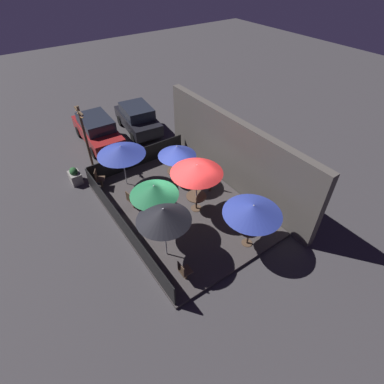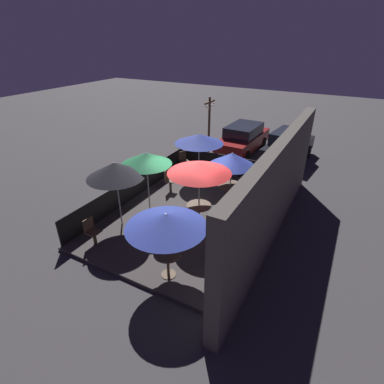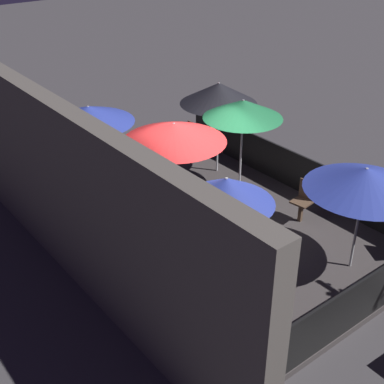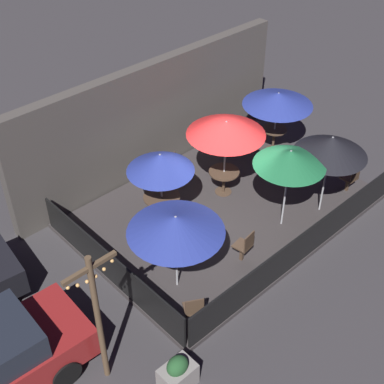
{
  "view_description": "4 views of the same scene",
  "coord_description": "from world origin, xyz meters",
  "px_view_note": "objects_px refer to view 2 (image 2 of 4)",
  "views": [
    {
      "loc": [
        8.34,
        -5.23,
        9.36
      ],
      "look_at": [
        0.52,
        0.3,
        1.18
      ],
      "focal_mm": 28.0,
      "sensor_mm": 36.0,
      "label": 1
    },
    {
      "loc": [
        8.65,
        4.67,
        6.22
      ],
      "look_at": [
        0.58,
        0.28,
        1.34
      ],
      "focal_mm": 28.0,
      "sensor_mm": 36.0,
      "label": 2
    },
    {
      "loc": [
        -7.6,
        6.46,
        6.51
      ],
      "look_at": [
        -0.01,
        0.49,
        1.13
      ],
      "focal_mm": 50.0,
      "sensor_mm": 36.0,
      "label": 3
    },
    {
      "loc": [
        -8.55,
        -7.83,
        9.79
      ],
      "look_at": [
        -0.98,
        0.27,
        1.07
      ],
      "focal_mm": 50.0,
      "sensor_mm": 36.0,
      "label": 4
    }
  ],
  "objects_px": {
    "patio_umbrella_3": "(146,159)",
    "dining_table_2": "(199,209)",
    "patio_umbrella_5": "(115,170)",
    "patio_chair_1": "(240,212)",
    "patio_chair_3": "(169,180)",
    "parked_car_0": "(243,138)",
    "planter_box": "(182,154)",
    "patio_chair_0": "(183,160)",
    "patio_umbrella_1": "(232,159)",
    "parked_car_1": "(288,145)",
    "patio_umbrella_2": "(199,168)",
    "dining_table_0": "(168,258)",
    "patio_umbrella_0": "(166,221)",
    "patron_0": "(214,246)",
    "patio_umbrella_4": "(199,139)",
    "patio_chair_2": "(92,230)",
    "dining_table_1": "(230,188)",
    "light_post": "(209,126)"
  },
  "relations": [
    {
      "from": "patio_umbrella_3",
      "to": "dining_table_2",
      "type": "bearing_deg",
      "value": 94.3
    },
    {
      "from": "patio_umbrella_5",
      "to": "patio_chair_1",
      "type": "bearing_deg",
      "value": 118.8
    },
    {
      "from": "patio_chair_3",
      "to": "parked_car_0",
      "type": "height_order",
      "value": "parked_car_0"
    },
    {
      "from": "planter_box",
      "to": "parked_car_0",
      "type": "bearing_deg",
      "value": 140.52
    },
    {
      "from": "patio_chair_0",
      "to": "patio_chair_3",
      "type": "height_order",
      "value": "patio_chair_3"
    },
    {
      "from": "dining_table_2",
      "to": "patio_umbrella_1",
      "type": "bearing_deg",
      "value": 169.88
    },
    {
      "from": "patio_umbrella_3",
      "to": "parked_car_1",
      "type": "relative_size",
      "value": 0.57
    },
    {
      "from": "patio_umbrella_5",
      "to": "patio_umbrella_2",
      "type": "bearing_deg",
      "value": 120.22
    },
    {
      "from": "dining_table_0",
      "to": "parked_car_1",
      "type": "xyz_separation_m",
      "value": [
        -10.8,
        0.85,
        0.12
      ]
    },
    {
      "from": "patio_umbrella_3",
      "to": "patio_umbrella_5",
      "type": "height_order",
      "value": "patio_umbrella_5"
    },
    {
      "from": "patio_umbrella_0",
      "to": "patio_umbrella_2",
      "type": "xyz_separation_m",
      "value": [
        -2.78,
        -0.47,
        0.34
      ]
    },
    {
      "from": "patio_umbrella_1",
      "to": "patio_chair_3",
      "type": "height_order",
      "value": "patio_umbrella_1"
    },
    {
      "from": "patio_umbrella_0",
      "to": "patron_0",
      "type": "bearing_deg",
      "value": 145.1
    },
    {
      "from": "patio_umbrella_4",
      "to": "patio_chair_2",
      "type": "distance_m",
      "value": 6.3
    },
    {
      "from": "patio_umbrella_0",
      "to": "planter_box",
      "type": "relative_size",
      "value": 2.53
    },
    {
      "from": "patio_umbrella_0",
      "to": "parked_car_0",
      "type": "height_order",
      "value": "patio_umbrella_0"
    },
    {
      "from": "patio_umbrella_3",
      "to": "patio_chair_2",
      "type": "height_order",
      "value": "patio_umbrella_3"
    },
    {
      "from": "patio_umbrella_3",
      "to": "patio_chair_1",
      "type": "height_order",
      "value": "patio_umbrella_3"
    },
    {
      "from": "planter_box",
      "to": "parked_car_0",
      "type": "distance_m",
      "value": 3.84
    },
    {
      "from": "dining_table_0",
      "to": "dining_table_2",
      "type": "height_order",
      "value": "dining_table_0"
    },
    {
      "from": "patio_chair_0",
      "to": "patio_chair_1",
      "type": "bearing_deg",
      "value": -7.68
    },
    {
      "from": "patio_umbrella_3",
      "to": "dining_table_1",
      "type": "distance_m",
      "value": 3.62
    },
    {
      "from": "patio_umbrella_3",
      "to": "dining_table_0",
      "type": "bearing_deg",
      "value": 43.87
    },
    {
      "from": "parked_car_0",
      "to": "patio_umbrella_5",
      "type": "bearing_deg",
      "value": -4.41
    },
    {
      "from": "dining_table_0",
      "to": "patio_chair_3",
      "type": "xyz_separation_m",
      "value": [
        -4.42,
        -2.77,
        -0.09
      ]
    },
    {
      "from": "light_post",
      "to": "parked_car_1",
      "type": "bearing_deg",
      "value": 117.67
    },
    {
      "from": "dining_table_2",
      "to": "patron_0",
      "type": "bearing_deg",
      "value": 40.26
    },
    {
      "from": "patio_umbrella_1",
      "to": "patron_0",
      "type": "bearing_deg",
      "value": 14.95
    },
    {
      "from": "patio_chair_0",
      "to": "parked_car_0",
      "type": "relative_size",
      "value": 0.21
    },
    {
      "from": "patio_chair_1",
      "to": "patio_umbrella_3",
      "type": "bearing_deg",
      "value": -12.75
    },
    {
      "from": "dining_table_0",
      "to": "patio_umbrella_1",
      "type": "bearing_deg",
      "value": -178.74
    },
    {
      "from": "patio_chair_1",
      "to": "light_post",
      "type": "bearing_deg",
      "value": -80.5
    },
    {
      "from": "patio_umbrella_4",
      "to": "patron_0",
      "type": "bearing_deg",
      "value": 31.92
    },
    {
      "from": "dining_table_1",
      "to": "patio_umbrella_0",
      "type": "bearing_deg",
      "value": 1.26
    },
    {
      "from": "patio_umbrella_0",
      "to": "patio_chair_1",
      "type": "relative_size",
      "value": 2.34
    },
    {
      "from": "patio_umbrella_4",
      "to": "planter_box",
      "type": "height_order",
      "value": "patio_umbrella_4"
    },
    {
      "from": "dining_table_2",
      "to": "planter_box",
      "type": "relative_size",
      "value": 1.02
    },
    {
      "from": "dining_table_1",
      "to": "dining_table_2",
      "type": "bearing_deg",
      "value": -10.12
    },
    {
      "from": "dining_table_0",
      "to": "patio_chair_1",
      "type": "distance_m",
      "value": 3.53
    },
    {
      "from": "dining_table_2",
      "to": "patio_umbrella_0",
      "type": "bearing_deg",
      "value": 9.56
    },
    {
      "from": "patio_umbrella_0",
      "to": "patio_umbrella_5",
      "type": "distance_m",
      "value": 3.2
    },
    {
      "from": "patio_umbrella_3",
      "to": "patron_0",
      "type": "bearing_deg",
      "value": 67.42
    },
    {
      "from": "patio_umbrella_3",
      "to": "patio_chair_1",
      "type": "xyz_separation_m",
      "value": [
        -0.8,
        3.38,
        -1.65
      ]
    },
    {
      "from": "patio_umbrella_4",
      "to": "patron_0",
      "type": "height_order",
      "value": "patio_umbrella_4"
    },
    {
      "from": "patio_chair_1",
      "to": "planter_box",
      "type": "distance_m",
      "value": 6.72
    },
    {
      "from": "dining_table_1",
      "to": "patio_umbrella_4",
      "type": "bearing_deg",
      "value": -122.61
    },
    {
      "from": "patio_umbrella_2",
      "to": "patron_0",
      "type": "xyz_separation_m",
      "value": [
        1.56,
        1.32,
        -1.69
      ]
    },
    {
      "from": "patio_umbrella_5",
      "to": "dining_table_1",
      "type": "bearing_deg",
      "value": 141.11
    },
    {
      "from": "dining_table_0",
      "to": "patio_chair_1",
      "type": "xyz_separation_m",
      "value": [
        -3.43,
        0.86,
        -0.1
      ]
    },
    {
      "from": "patio_umbrella_2",
      "to": "light_post",
      "type": "height_order",
      "value": "light_post"
    }
  ]
}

